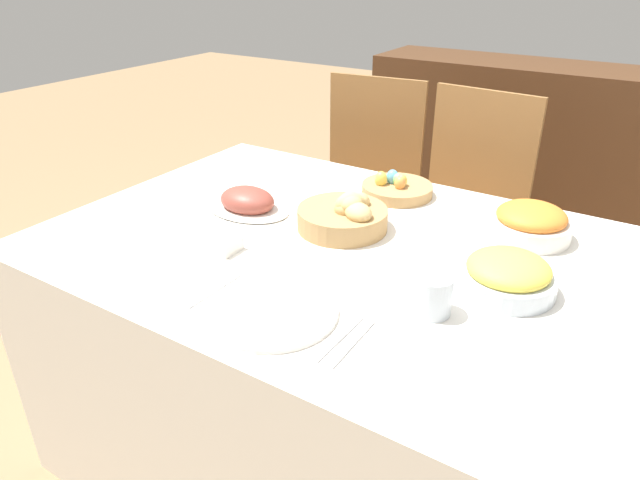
# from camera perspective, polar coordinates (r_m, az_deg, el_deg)

# --- Properties ---
(ground_plane) EXTENTS (12.00, 12.00, 0.00)m
(ground_plane) POSITION_cam_1_polar(r_m,az_deg,el_deg) (1.97, 1.84, -20.95)
(ground_plane) COLOR #937551
(dining_table) EXTENTS (1.56, 1.07, 0.78)m
(dining_table) POSITION_cam_1_polar(r_m,az_deg,el_deg) (1.70, 2.04, -12.11)
(dining_table) COLOR white
(dining_table) RESTS_ON ground
(chair_far_center) EXTENTS (0.46, 0.46, 1.00)m
(chair_far_center) POSITION_cam_1_polar(r_m,az_deg,el_deg) (2.30, 14.03, 2.18)
(chair_far_center) COLOR olive
(chair_far_center) RESTS_ON ground
(chair_far_left) EXTENTS (0.46, 0.46, 1.00)m
(chair_far_left) POSITION_cam_1_polar(r_m,az_deg,el_deg) (2.46, 4.36, 4.54)
(chair_far_left) COLOR olive
(chair_far_left) RESTS_ON ground
(sideboard) EXTENTS (1.44, 0.44, 0.97)m
(sideboard) POSITION_cam_1_polar(r_m,az_deg,el_deg) (3.20, 18.43, 7.84)
(sideboard) COLOR #4C2D19
(sideboard) RESTS_ON ground
(bread_basket) EXTENTS (0.25, 0.25, 0.11)m
(bread_basket) POSITION_cam_1_polar(r_m,az_deg,el_deg) (1.55, 2.55, 2.55)
(bread_basket) COLOR #AD8451
(bread_basket) RESTS_ON dining_table
(egg_basket) EXTENTS (0.22, 0.22, 0.08)m
(egg_basket) POSITION_cam_1_polar(r_m,az_deg,el_deg) (1.80, 7.65, 5.16)
(egg_basket) COLOR #AD8451
(egg_basket) RESTS_ON dining_table
(ham_platter) EXTENTS (0.26, 0.19, 0.08)m
(ham_platter) POSITION_cam_1_polar(r_m,az_deg,el_deg) (1.68, -7.27, 3.78)
(ham_platter) COLOR silver
(ham_platter) RESTS_ON dining_table
(pineapple_bowl) EXTENTS (0.22, 0.22, 0.09)m
(pineapple_bowl) POSITION_cam_1_polar(r_m,az_deg,el_deg) (1.34, 18.28, -3.26)
(pineapple_bowl) COLOR silver
(pineapple_bowl) RESTS_ON dining_table
(carrot_bowl) EXTENTS (0.21, 0.21, 0.09)m
(carrot_bowl) POSITION_cam_1_polar(r_m,az_deg,el_deg) (1.60, 20.31, 1.65)
(carrot_bowl) COLOR silver
(carrot_bowl) RESTS_ON dining_table
(dinner_plate) EXTENTS (0.28, 0.28, 0.01)m
(dinner_plate) POSITION_cam_1_polar(r_m,az_deg,el_deg) (1.21, -4.75, -7.18)
(dinner_plate) COLOR silver
(dinner_plate) RESTS_ON dining_table
(fork) EXTENTS (0.01, 0.17, 0.00)m
(fork) POSITION_cam_1_polar(r_m,az_deg,el_deg) (1.30, -10.53, -5.01)
(fork) COLOR silver
(fork) RESTS_ON dining_table
(knife) EXTENTS (0.01, 0.17, 0.00)m
(knife) POSITION_cam_1_polar(r_m,az_deg,el_deg) (1.14, 1.97, -9.79)
(knife) COLOR silver
(knife) RESTS_ON dining_table
(spoon) EXTENTS (0.01, 0.17, 0.00)m
(spoon) POSITION_cam_1_polar(r_m,az_deg,el_deg) (1.12, 3.30, -10.27)
(spoon) COLOR silver
(spoon) RESTS_ON dining_table
(drinking_cup) EXTENTS (0.08, 0.08, 0.09)m
(drinking_cup) POSITION_cam_1_polar(r_m,az_deg,el_deg) (1.21, 11.20, -5.39)
(drinking_cup) COLOR silver
(drinking_cup) RESTS_ON dining_table
(butter_dish) EXTENTS (0.12, 0.07, 0.03)m
(butter_dish) POSITION_cam_1_polar(r_m,az_deg,el_deg) (1.48, -10.22, -0.27)
(butter_dish) COLOR silver
(butter_dish) RESTS_ON dining_table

